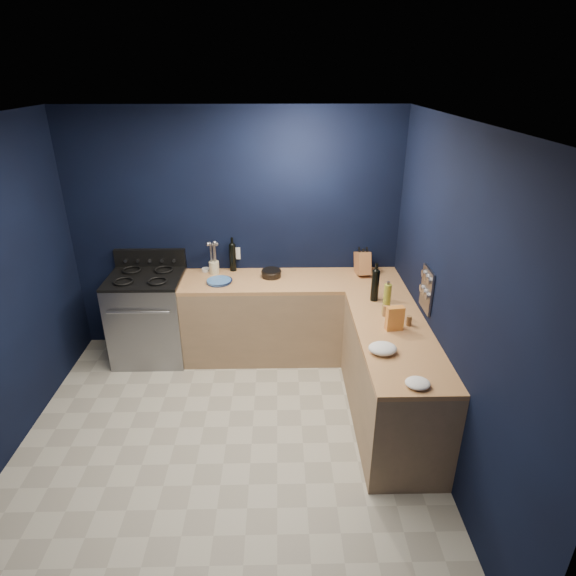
{
  "coord_description": "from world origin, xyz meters",
  "views": [
    {
      "loc": [
        0.46,
        -3.14,
        2.91
      ],
      "look_at": [
        0.55,
        1.0,
        1.0
      ],
      "focal_mm": 29.79,
      "sensor_mm": 36.0,
      "label": 1
    }
  ],
  "objects_px": {
    "plate_stack": "(219,281)",
    "knife_block": "(362,263)",
    "utensil_crock": "(214,267)",
    "crouton_bag": "(395,318)",
    "gas_range": "(150,318)"
  },
  "relations": [
    {
      "from": "gas_range",
      "to": "plate_stack",
      "type": "height_order",
      "value": "plate_stack"
    },
    {
      "from": "utensil_crock",
      "to": "knife_block",
      "type": "distance_m",
      "value": 1.59
    },
    {
      "from": "gas_range",
      "to": "crouton_bag",
      "type": "xyz_separation_m",
      "value": [
        2.36,
        -1.06,
        0.55
      ]
    },
    {
      "from": "utensil_crock",
      "to": "knife_block",
      "type": "bearing_deg",
      "value": -1.68
    },
    {
      "from": "gas_range",
      "to": "knife_block",
      "type": "relative_size",
      "value": 3.81
    },
    {
      "from": "plate_stack",
      "to": "knife_block",
      "type": "xyz_separation_m",
      "value": [
        1.51,
        0.21,
        0.1
      ]
    },
    {
      "from": "gas_range",
      "to": "crouton_bag",
      "type": "bearing_deg",
      "value": -24.1
    },
    {
      "from": "utensil_crock",
      "to": "crouton_bag",
      "type": "xyz_separation_m",
      "value": [
        1.66,
        -1.25,
        0.04
      ]
    },
    {
      "from": "gas_range",
      "to": "crouton_bag",
      "type": "relative_size",
      "value": 4.36
    },
    {
      "from": "plate_stack",
      "to": "crouton_bag",
      "type": "height_order",
      "value": "crouton_bag"
    },
    {
      "from": "gas_range",
      "to": "utensil_crock",
      "type": "xyz_separation_m",
      "value": [
        0.7,
        0.2,
        0.51
      ]
    },
    {
      "from": "utensil_crock",
      "to": "knife_block",
      "type": "relative_size",
      "value": 0.55
    },
    {
      "from": "gas_range",
      "to": "crouton_bag",
      "type": "height_order",
      "value": "crouton_bag"
    },
    {
      "from": "crouton_bag",
      "to": "utensil_crock",
      "type": "bearing_deg",
      "value": 135.3
    },
    {
      "from": "utensil_crock",
      "to": "plate_stack",
      "type": "bearing_deg",
      "value": -73.13
    }
  ]
}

